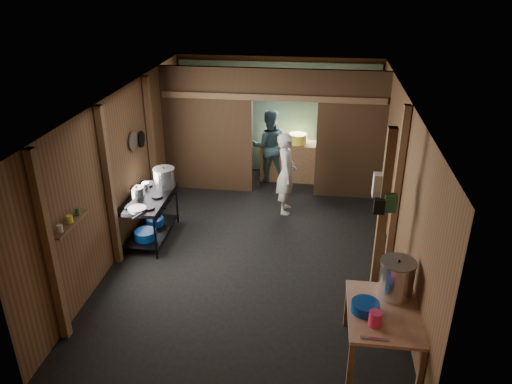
# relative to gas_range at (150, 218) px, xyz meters

# --- Properties ---
(floor) EXTENTS (4.50, 7.00, 0.00)m
(floor) POSITION_rel_gas_range_xyz_m (1.88, 0.02, -0.41)
(floor) COLOR black
(floor) RESTS_ON ground
(ceiling) EXTENTS (4.50, 7.00, 0.00)m
(ceiling) POSITION_rel_gas_range_xyz_m (1.88, 0.02, 2.19)
(ceiling) COLOR #3D3B3A
(ceiling) RESTS_ON ground
(wall_back) EXTENTS (4.50, 0.00, 2.60)m
(wall_back) POSITION_rel_gas_range_xyz_m (1.88, 3.52, 0.89)
(wall_back) COLOR brown
(wall_back) RESTS_ON ground
(wall_front) EXTENTS (4.50, 0.00, 2.60)m
(wall_front) POSITION_rel_gas_range_xyz_m (1.88, -3.48, 0.89)
(wall_front) COLOR brown
(wall_front) RESTS_ON ground
(wall_left) EXTENTS (0.00, 7.00, 2.60)m
(wall_left) POSITION_rel_gas_range_xyz_m (-0.37, 0.02, 0.89)
(wall_left) COLOR brown
(wall_left) RESTS_ON ground
(wall_right) EXTENTS (0.00, 7.00, 2.60)m
(wall_right) POSITION_rel_gas_range_xyz_m (4.13, 0.02, 0.89)
(wall_right) COLOR brown
(wall_right) RESTS_ON ground
(partition_left) EXTENTS (1.85, 0.10, 2.60)m
(partition_left) POSITION_rel_gas_range_xyz_m (0.55, 2.22, 0.89)
(partition_left) COLOR #3F2E18
(partition_left) RESTS_ON floor
(partition_right) EXTENTS (1.35, 0.10, 2.60)m
(partition_right) POSITION_rel_gas_range_xyz_m (3.46, 2.22, 0.89)
(partition_right) COLOR #3F2E18
(partition_right) RESTS_ON floor
(partition_header) EXTENTS (1.30, 0.10, 0.60)m
(partition_header) POSITION_rel_gas_range_xyz_m (2.13, 2.22, 1.89)
(partition_header) COLOR #3F2E18
(partition_header) RESTS_ON wall_back
(turquoise_panel) EXTENTS (4.40, 0.06, 2.50)m
(turquoise_panel) POSITION_rel_gas_range_xyz_m (1.88, 3.46, 0.84)
(turquoise_panel) COLOR #75A29B
(turquoise_panel) RESTS_ON wall_back
(back_counter) EXTENTS (1.20, 0.50, 0.85)m
(back_counter) POSITION_rel_gas_range_xyz_m (2.18, 2.97, 0.02)
(back_counter) COLOR brown
(back_counter) RESTS_ON floor
(wall_clock) EXTENTS (0.20, 0.03, 0.20)m
(wall_clock) POSITION_rel_gas_range_xyz_m (2.13, 3.42, 1.49)
(wall_clock) COLOR silver
(wall_clock) RESTS_ON wall_back
(post_left_a) EXTENTS (0.10, 0.12, 2.60)m
(post_left_a) POSITION_rel_gas_range_xyz_m (-0.30, -2.58, 0.89)
(post_left_a) COLOR brown
(post_left_a) RESTS_ON floor
(post_left_b) EXTENTS (0.10, 0.12, 2.60)m
(post_left_b) POSITION_rel_gas_range_xyz_m (-0.30, -0.78, 0.89)
(post_left_b) COLOR brown
(post_left_b) RESTS_ON floor
(post_left_c) EXTENTS (0.10, 0.12, 2.60)m
(post_left_c) POSITION_rel_gas_range_xyz_m (-0.30, 1.22, 0.89)
(post_left_c) COLOR brown
(post_left_c) RESTS_ON floor
(post_right) EXTENTS (0.10, 0.12, 2.60)m
(post_right) POSITION_rel_gas_range_xyz_m (4.06, -0.18, 0.89)
(post_right) COLOR brown
(post_right) RESTS_ON floor
(post_free) EXTENTS (0.12, 0.12, 2.60)m
(post_free) POSITION_rel_gas_range_xyz_m (3.73, -1.28, 0.89)
(post_free) COLOR brown
(post_free) RESTS_ON floor
(cross_beam) EXTENTS (4.40, 0.12, 0.12)m
(cross_beam) POSITION_rel_gas_range_xyz_m (1.88, 2.17, 1.64)
(cross_beam) COLOR brown
(cross_beam) RESTS_ON wall_left
(pan_lid_big) EXTENTS (0.03, 0.34, 0.34)m
(pan_lid_big) POSITION_rel_gas_range_xyz_m (-0.33, 0.42, 1.24)
(pan_lid_big) COLOR gray
(pan_lid_big) RESTS_ON wall_left
(pan_lid_small) EXTENTS (0.03, 0.30, 0.30)m
(pan_lid_small) POSITION_rel_gas_range_xyz_m (-0.33, 0.82, 1.14)
(pan_lid_small) COLOR black
(pan_lid_small) RESTS_ON wall_left
(wall_shelf) EXTENTS (0.14, 0.80, 0.03)m
(wall_shelf) POSITION_rel_gas_range_xyz_m (-0.27, -2.08, 0.99)
(wall_shelf) COLOR brown
(wall_shelf) RESTS_ON wall_left
(jar_white) EXTENTS (0.07, 0.07, 0.10)m
(jar_white) POSITION_rel_gas_range_xyz_m (-0.27, -2.33, 1.06)
(jar_white) COLOR silver
(jar_white) RESTS_ON wall_shelf
(jar_yellow) EXTENTS (0.08, 0.08, 0.10)m
(jar_yellow) POSITION_rel_gas_range_xyz_m (-0.27, -2.08, 1.06)
(jar_yellow) COLOR #F2FA46
(jar_yellow) RESTS_ON wall_shelf
(jar_green) EXTENTS (0.06, 0.06, 0.10)m
(jar_green) POSITION_rel_gas_range_xyz_m (-0.27, -1.86, 1.06)
(jar_green) COLOR #285F3B
(jar_green) RESTS_ON wall_shelf
(bag_white) EXTENTS (0.22, 0.15, 0.32)m
(bag_white) POSITION_rel_gas_range_xyz_m (3.68, -1.20, 1.37)
(bag_white) COLOR silver
(bag_white) RESTS_ON post_free
(bag_green) EXTENTS (0.16, 0.12, 0.24)m
(bag_green) POSITION_rel_gas_range_xyz_m (3.80, -1.34, 1.19)
(bag_green) COLOR #285F3B
(bag_green) RESTS_ON post_free
(bag_black) EXTENTS (0.14, 0.10, 0.20)m
(bag_black) POSITION_rel_gas_range_xyz_m (3.66, -1.36, 1.14)
(bag_black) COLOR black
(bag_black) RESTS_ON post_free
(gas_range) EXTENTS (0.71, 1.38, 0.82)m
(gas_range) POSITION_rel_gas_range_xyz_m (0.00, 0.00, 0.00)
(gas_range) COLOR black
(gas_range) RESTS_ON floor
(prep_table) EXTENTS (0.85, 1.17, 0.69)m
(prep_table) POSITION_rel_gas_range_xyz_m (3.71, -2.42, -0.06)
(prep_table) COLOR tan
(prep_table) RESTS_ON floor
(stove_pot_large) EXTENTS (0.45, 0.45, 0.38)m
(stove_pot_large) POSITION_rel_gas_range_xyz_m (0.17, 0.43, 0.58)
(stove_pot_large) COLOR silver
(stove_pot_large) RESTS_ON gas_range
(stove_pot_med) EXTENTS (0.25, 0.25, 0.20)m
(stove_pot_med) POSITION_rel_gas_range_xyz_m (-0.17, -0.05, 0.49)
(stove_pot_med) COLOR silver
(stove_pot_med) RESTS_ON gas_range
(stove_saucepan) EXTENTS (0.20, 0.20, 0.09)m
(stove_saucepan) POSITION_rel_gas_range_xyz_m (-0.17, 0.36, 0.45)
(stove_saucepan) COLOR silver
(stove_saucepan) RESTS_ON gas_range
(frying_pan) EXTENTS (0.46, 0.59, 0.07)m
(frying_pan) POSITION_rel_gas_range_xyz_m (0.00, -0.52, 0.43)
(frying_pan) COLOR gray
(frying_pan) RESTS_ON gas_range
(blue_tub_front) EXTENTS (0.37, 0.37, 0.15)m
(blue_tub_front) POSITION_rel_gas_range_xyz_m (0.00, -0.29, -0.17)
(blue_tub_front) COLOR navy
(blue_tub_front) RESTS_ON gas_range
(blue_tub_back) EXTENTS (0.31, 0.31, 0.12)m
(blue_tub_back) POSITION_rel_gas_range_xyz_m (0.00, 0.22, -0.19)
(blue_tub_back) COLOR navy
(blue_tub_back) RESTS_ON gas_range
(stock_pot) EXTENTS (0.55, 0.55, 0.51)m
(stock_pot) POSITION_rel_gas_range_xyz_m (3.87, -2.08, 0.52)
(stock_pot) COLOR silver
(stock_pot) RESTS_ON prep_table
(wash_basin) EXTENTS (0.43, 0.43, 0.12)m
(wash_basin) POSITION_rel_gas_range_xyz_m (3.48, -2.45, 0.35)
(wash_basin) COLOR navy
(wash_basin) RESTS_ON prep_table
(pink_bucket) EXTENTS (0.19, 0.19, 0.18)m
(pink_bucket) POSITION_rel_gas_range_xyz_m (3.58, -2.69, 0.38)
(pink_bucket) COLOR #E72D63
(pink_bucket) RESTS_ON prep_table
(knife) EXTENTS (0.30, 0.04, 0.01)m
(knife) POSITION_rel_gas_range_xyz_m (3.55, -2.92, 0.29)
(knife) COLOR silver
(knife) RESTS_ON prep_table
(yellow_tub) EXTENTS (0.38, 0.38, 0.21)m
(yellow_tub) POSITION_rel_gas_range_xyz_m (2.38, 2.97, 0.55)
(yellow_tub) COLOR #F2FA46
(yellow_tub) RESTS_ON back_counter
(red_cup) EXTENTS (0.11, 0.11, 0.13)m
(red_cup) POSITION_rel_gas_range_xyz_m (1.98, 2.97, 0.51)
(red_cup) COLOR #8D1103
(red_cup) RESTS_ON back_counter
(cook) EXTENTS (0.41, 0.60, 1.59)m
(cook) POSITION_rel_gas_range_xyz_m (2.26, 1.37, 0.39)
(cook) COLOR beige
(cook) RESTS_ON floor
(worker_back) EXTENTS (0.87, 0.74, 1.59)m
(worker_back) POSITION_rel_gas_range_xyz_m (1.76, 2.87, 0.39)
(worker_back) COLOR #365B66
(worker_back) RESTS_ON floor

